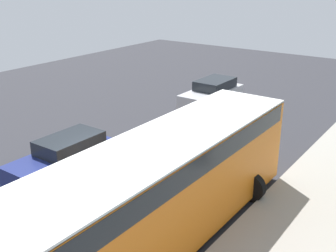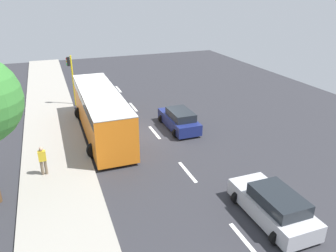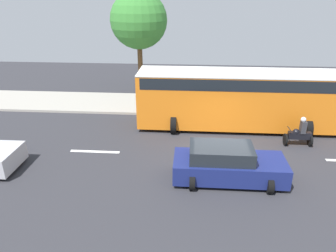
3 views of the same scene
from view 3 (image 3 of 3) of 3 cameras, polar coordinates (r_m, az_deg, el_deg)
name	(u,v)px [view 3 (image 3 of 3)]	position (r m, az deg, el deg)	size (l,w,h in m)	color
ground_plane	(220,157)	(14.97, 9.49, -5.61)	(40.00, 60.00, 0.10)	#2D2D33
sidewalk	(212,105)	(21.32, 8.07, 3.79)	(4.00, 60.00, 0.15)	#9E998E
lane_stripe_mid	(220,156)	(14.95, 9.51, -5.42)	(0.20, 2.40, 0.01)	white
lane_stripe_south	(95,152)	(15.55, -13.15, -4.55)	(0.20, 2.40, 0.01)	white
car_dark_blue	(227,164)	(12.90, 10.72, -6.88)	(2.20, 4.47, 1.52)	navy
city_bus	(239,96)	(17.67, 12.79, 5.38)	(3.20, 11.00, 3.16)	orange
motorcycle	(299,134)	(16.78, 22.82, -1.30)	(0.60, 1.30, 1.53)	black
pedestrian_near_signal	(160,87)	(21.72, -1.47, 7.11)	(0.40, 0.24, 1.69)	#72604C
street_tree_north	(139,20)	(23.39, -5.34, 18.59)	(4.04, 4.04, 7.28)	brown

